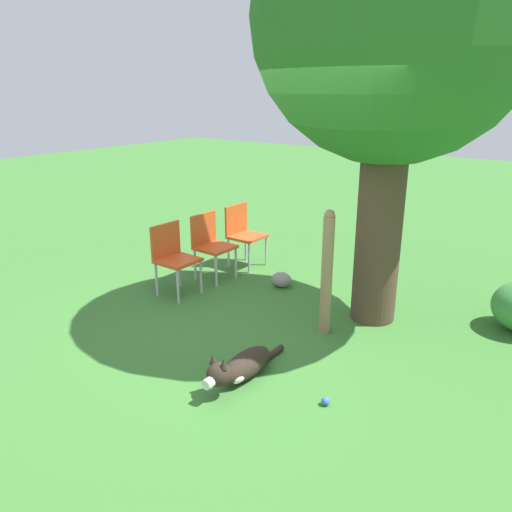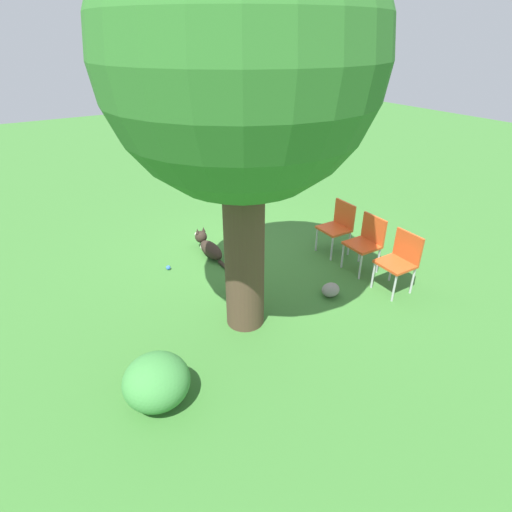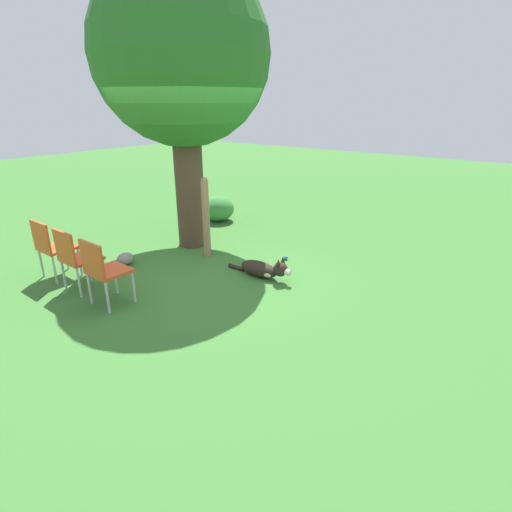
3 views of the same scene
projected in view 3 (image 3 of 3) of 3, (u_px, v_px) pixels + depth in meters
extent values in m
plane|color=#38702D|center=(202.00, 269.00, 5.93)|extent=(30.00, 30.00, 0.00)
cylinder|color=#4C3828|center=(189.00, 180.00, 6.54)|extent=(0.46, 0.46, 2.24)
sphere|color=#2D6B28|center=(181.00, 54.00, 5.87)|extent=(2.65, 2.65, 2.65)
ellipsoid|color=#2D231C|center=(259.00, 269.00, 5.65)|extent=(0.24, 0.61, 0.22)
ellipsoid|color=silver|center=(269.00, 272.00, 5.56)|extent=(0.20, 0.22, 0.13)
sphere|color=#2D231C|center=(280.00, 269.00, 5.42)|extent=(0.20, 0.20, 0.20)
cylinder|color=silver|center=(287.00, 272.00, 5.36)|extent=(0.08, 0.09, 0.08)
cone|color=#2D231C|center=(283.00, 260.00, 5.41)|extent=(0.06, 0.06, 0.09)
cone|color=#2D231C|center=(278.00, 262.00, 5.33)|extent=(0.06, 0.06, 0.09)
cylinder|color=#2D231C|center=(236.00, 267.00, 5.91)|extent=(0.06, 0.28, 0.06)
cylinder|color=#937551|center=(206.00, 220.00, 6.21)|extent=(0.11, 0.11, 1.20)
sphere|color=#937551|center=(204.00, 180.00, 5.98)|extent=(0.10, 0.10, 0.10)
cube|color=#D14C1E|center=(109.00, 271.00, 4.78)|extent=(0.43, 0.45, 0.04)
cube|color=#D14C1E|center=(92.00, 259.00, 4.56)|extent=(0.04, 0.44, 0.40)
cylinder|color=#B7B7BC|center=(116.00, 279.00, 5.10)|extent=(0.03, 0.03, 0.41)
cylinder|color=#B7B7BC|center=(134.00, 287.00, 4.88)|extent=(0.03, 0.03, 0.41)
cylinder|color=#B7B7BC|center=(90.00, 289.00, 4.84)|extent=(0.03, 0.03, 0.41)
cylinder|color=#B7B7BC|center=(108.00, 298.00, 4.62)|extent=(0.03, 0.03, 0.41)
cube|color=#D14C1E|center=(82.00, 259.00, 5.16)|extent=(0.43, 0.45, 0.04)
cube|color=#D14C1E|center=(64.00, 247.00, 4.94)|extent=(0.04, 0.44, 0.40)
cylinder|color=#B7B7BC|center=(89.00, 267.00, 5.48)|extent=(0.03, 0.03, 0.41)
cylinder|color=#B7B7BC|center=(105.00, 274.00, 5.26)|extent=(0.03, 0.03, 0.41)
cylinder|color=#B7B7BC|center=(64.00, 275.00, 5.22)|extent=(0.03, 0.03, 0.41)
cylinder|color=#B7B7BC|center=(79.00, 283.00, 5.00)|extent=(0.03, 0.03, 0.41)
cube|color=#D14C1E|center=(58.00, 248.00, 5.54)|extent=(0.43, 0.45, 0.04)
cube|color=#D14C1E|center=(41.00, 236.00, 5.32)|extent=(0.04, 0.44, 0.40)
cylinder|color=#B7B7BC|center=(66.00, 256.00, 5.86)|extent=(0.03, 0.03, 0.41)
cylinder|color=#B7B7BC|center=(80.00, 262.00, 5.64)|extent=(0.03, 0.03, 0.41)
cylinder|color=#B7B7BC|center=(41.00, 263.00, 5.60)|extent=(0.03, 0.03, 0.41)
cylinder|color=#B7B7BC|center=(55.00, 270.00, 5.38)|extent=(0.03, 0.03, 0.41)
sphere|color=blue|center=(286.00, 258.00, 6.25)|extent=(0.07, 0.07, 0.07)
ellipsoid|color=gray|center=(125.00, 259.00, 6.06)|extent=(0.26, 0.22, 0.19)
ellipsoid|color=#3D843D|center=(218.00, 209.00, 8.21)|extent=(0.64, 0.64, 0.51)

